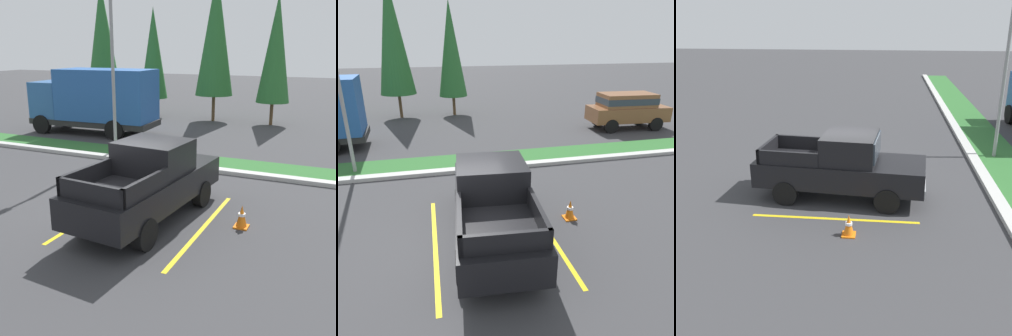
% 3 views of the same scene
% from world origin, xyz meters
% --- Properties ---
extents(ground_plane, '(120.00, 120.00, 0.00)m').
position_xyz_m(ground_plane, '(0.00, 0.00, 0.00)').
color(ground_plane, '#38383A').
extents(parking_line_near, '(0.12, 4.80, 0.01)m').
position_xyz_m(parking_line_near, '(-0.70, 0.09, 0.00)').
color(parking_line_near, yellow).
rests_on(parking_line_near, ground).
extents(parking_line_far, '(0.12, 4.80, 0.01)m').
position_xyz_m(parking_line_far, '(2.40, 0.09, 0.00)').
color(parking_line_far, yellow).
rests_on(parking_line_far, ground).
extents(curb_strip, '(56.00, 0.40, 0.15)m').
position_xyz_m(curb_strip, '(0.00, 5.00, 0.07)').
color(curb_strip, '#B2B2AD').
rests_on(curb_strip, ground).
extents(pickup_truck_main, '(2.34, 5.37, 2.10)m').
position_xyz_m(pickup_truck_main, '(0.85, 0.14, 1.04)').
color(pickup_truck_main, black).
rests_on(pickup_truck_main, ground).
extents(street_light, '(0.24, 1.49, 7.27)m').
position_xyz_m(street_light, '(-3.69, 5.75, 4.19)').
color(street_light, gray).
rests_on(street_light, ground).
extents(traffic_cone, '(0.36, 0.36, 0.60)m').
position_xyz_m(traffic_cone, '(3.28, 0.57, 0.29)').
color(traffic_cone, orange).
rests_on(traffic_cone, ground).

